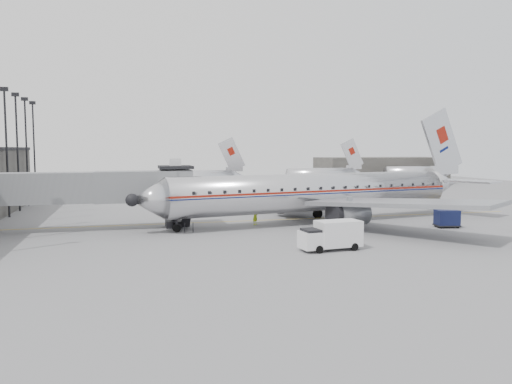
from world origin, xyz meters
TOP-DOWN VIEW (x-y plane):
  - ground at (0.00, 0.00)m, footprint 160.00×160.00m
  - hangar at (45.00, 60.00)m, footprint 30.00×12.00m
  - apron_line at (3.00, 6.00)m, footprint 60.00×0.15m
  - jet_bridge at (-16.66, 3.67)m, footprint 21.00×6.20m
  - floodlight_masts at (-27.50, 13.00)m, footprint 0.90×42.25m
  - distant_aircraft_near at (-1.79, 42.00)m, footprint 16.39×3.20m
  - distant_aircraft_mid at (24.21, 46.00)m, footprint 16.39×3.20m
  - distant_aircraft_far at (48.21, 50.00)m, footprint 16.39×3.20m
  - airliner at (6.82, 3.15)m, footprint 41.50×38.13m
  - service_van at (1.86, -11.42)m, footprint 5.14×2.37m
  - baggage_cart_navy at (17.98, -3.71)m, footprint 2.59×2.16m
  - ramp_worker at (-0.70, 3.00)m, footprint 0.84×0.84m

SIDE VIEW (x-z plane):
  - ground at x=0.00m, z-range 0.00..0.00m
  - apron_line at x=3.00m, z-range 0.00..0.01m
  - baggage_cart_navy at x=17.98m, z-range 0.06..1.87m
  - ramp_worker at x=-0.70m, z-range 0.00..1.97m
  - service_van at x=1.86m, z-range 0.06..2.40m
  - distant_aircraft_near at x=-1.79m, z-range -2.40..7.86m
  - distant_aircraft_mid at x=24.21m, z-range -2.40..7.86m
  - distant_aircraft_far at x=48.21m, z-range -2.40..7.86m
  - hangar at x=45.00m, z-range 0.00..6.00m
  - airliner at x=6.82m, z-range -3.28..9.94m
  - jet_bridge at x=-16.66m, z-range 0.63..7.73m
  - floodlight_masts at x=-27.50m, z-range 0.74..15.99m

